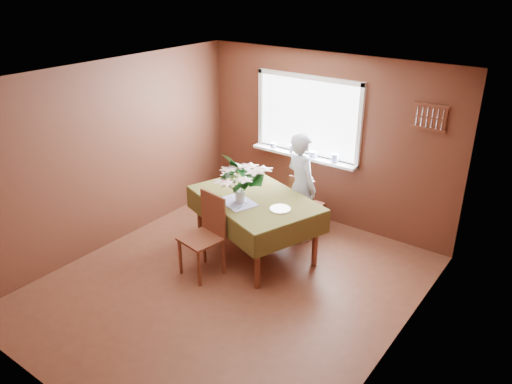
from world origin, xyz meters
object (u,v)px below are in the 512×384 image
Objects in this scene: dining_table at (255,204)px; chair_far at (304,203)px; seated_woman at (301,186)px; chair_near at (206,232)px; flower_bouquet at (240,177)px.

dining_table is 0.88m from chair_far.
chair_far is at bearing -83.83° from seated_woman.
seated_woman is (0.26, 0.73, 0.07)m from dining_table.
flower_bouquet is (0.13, 0.51, 0.60)m from chair_near.
dining_table is at bearing 68.91° from chair_far.
flower_bouquet reaches higher than dining_table.
chair_near is (-0.20, -0.73, -0.15)m from dining_table.
seated_woman is at bearing 70.42° from chair_far.
dining_table is 3.11× the size of flower_bouquet.
dining_table is 1.26× the size of seated_woman.
chair_far is 1.61m from chair_near.
chair_near is 1.54m from seated_woman.
chair_far is 0.29m from seated_woman.
seated_woman reaches higher than chair_far.
flower_bouquet is at bearing 95.13° from seated_woman.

